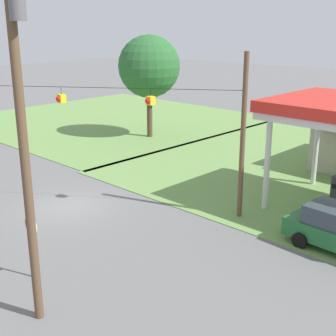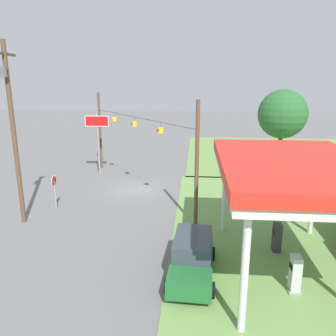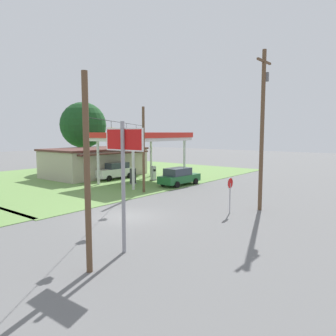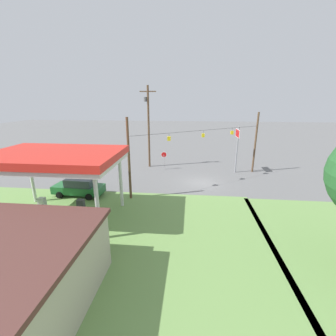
{
  "view_description": "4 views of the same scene",
  "coord_description": "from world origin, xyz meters",
  "px_view_note": "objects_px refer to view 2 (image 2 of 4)",
  "views": [
    {
      "loc": [
        19.07,
        -12.59,
        9.01
      ],
      "look_at": [
        4.46,
        2.69,
        2.43
      ],
      "focal_mm": 50.0,
      "sensor_mm": 36.0,
      "label": 1
    },
    {
      "loc": [
        26.05,
        4.89,
        8.73
      ],
      "look_at": [
        2.91,
        2.93,
        2.7
      ],
      "focal_mm": 35.0,
      "sensor_mm": 36.0,
      "label": 2
    },
    {
      "loc": [
        -14.92,
        -15.23,
        5.53
      ],
      "look_at": [
        5.22,
        0.72,
        2.73
      ],
      "focal_mm": 35.0,
      "sensor_mm": 36.0,
      "label": 3
    },
    {
      "loc": [
        1.37,
        24.81,
        9.27
      ],
      "look_at": [
        3.58,
        2.91,
        2.58
      ],
      "focal_mm": 24.0,
      "sensor_mm": 36.0,
      "label": 4
    }
  ],
  "objects_px": {
    "car_at_pumps_front": "(192,256)",
    "tree_west_verge": "(283,114)",
    "fuel_pump_far": "(295,275)",
    "stop_sign_roadside": "(54,185)",
    "stop_sign_overhead": "(97,131)",
    "utility_pole_main": "(13,126)",
    "fuel_pump_near": "(277,239)",
    "gas_station_canopy": "(293,170)"
  },
  "relations": [
    {
      "from": "fuel_pump_far",
      "to": "car_at_pumps_front",
      "type": "xyz_separation_m",
      "value": [
        -0.96,
        -4.39,
        0.15
      ]
    },
    {
      "from": "gas_station_canopy",
      "to": "tree_west_verge",
      "type": "height_order",
      "value": "tree_west_verge"
    },
    {
      "from": "gas_station_canopy",
      "to": "fuel_pump_near",
      "type": "height_order",
      "value": "gas_station_canopy"
    },
    {
      "from": "stop_sign_roadside",
      "to": "stop_sign_overhead",
      "type": "relative_size",
      "value": 0.41
    },
    {
      "from": "car_at_pumps_front",
      "to": "fuel_pump_far",
      "type": "bearing_deg",
      "value": 80.59
    },
    {
      "from": "fuel_pump_far",
      "to": "car_at_pumps_front",
      "type": "relative_size",
      "value": 0.33
    },
    {
      "from": "fuel_pump_near",
      "to": "fuel_pump_far",
      "type": "distance_m",
      "value": 3.32
    },
    {
      "from": "stop_sign_roadside",
      "to": "stop_sign_overhead",
      "type": "xyz_separation_m",
      "value": [
        -9.56,
        0.37,
        2.5
      ]
    },
    {
      "from": "car_at_pumps_front",
      "to": "tree_west_verge",
      "type": "xyz_separation_m",
      "value": [
        -20.33,
        8.71,
        4.73
      ]
    },
    {
      "from": "gas_station_canopy",
      "to": "stop_sign_roadside",
      "type": "bearing_deg",
      "value": -115.27
    },
    {
      "from": "fuel_pump_near",
      "to": "fuel_pump_far",
      "type": "xyz_separation_m",
      "value": [
        3.32,
        0.0,
        0.0
      ]
    },
    {
      "from": "gas_station_canopy",
      "to": "car_at_pumps_front",
      "type": "relative_size",
      "value": 1.95
    },
    {
      "from": "gas_station_canopy",
      "to": "fuel_pump_far",
      "type": "height_order",
      "value": "gas_station_canopy"
    },
    {
      "from": "fuel_pump_near",
      "to": "car_at_pumps_front",
      "type": "xyz_separation_m",
      "value": [
        2.35,
        -4.39,
        0.15
      ]
    },
    {
      "from": "stop_sign_overhead",
      "to": "utility_pole_main",
      "type": "height_order",
      "value": "utility_pole_main"
    },
    {
      "from": "fuel_pump_far",
      "to": "utility_pole_main",
      "type": "distance_m",
      "value": 17.38
    },
    {
      "from": "fuel_pump_near",
      "to": "utility_pole_main",
      "type": "distance_m",
      "value": 16.52
    },
    {
      "from": "gas_station_canopy",
      "to": "fuel_pump_near",
      "type": "distance_m",
      "value": 4.52
    },
    {
      "from": "car_at_pumps_front",
      "to": "tree_west_verge",
      "type": "bearing_deg",
      "value": 159.79
    },
    {
      "from": "gas_station_canopy",
      "to": "fuel_pump_near",
      "type": "xyz_separation_m",
      "value": [
        -1.66,
        -0.0,
        -4.2
      ]
    },
    {
      "from": "fuel_pump_near",
      "to": "tree_west_verge",
      "type": "height_order",
      "value": "tree_west_verge"
    },
    {
      "from": "tree_west_verge",
      "to": "utility_pole_main",
      "type": "bearing_deg",
      "value": -52.26
    },
    {
      "from": "car_at_pumps_front",
      "to": "stop_sign_overhead",
      "type": "height_order",
      "value": "stop_sign_overhead"
    },
    {
      "from": "fuel_pump_far",
      "to": "tree_west_verge",
      "type": "height_order",
      "value": "tree_west_verge"
    },
    {
      "from": "fuel_pump_near",
      "to": "car_at_pumps_front",
      "type": "bearing_deg",
      "value": -61.8
    },
    {
      "from": "stop_sign_roadside",
      "to": "gas_station_canopy",
      "type": "bearing_deg",
      "value": -115.27
    },
    {
      "from": "car_at_pumps_front",
      "to": "stop_sign_roadside",
      "type": "distance_m",
      "value": 12.27
    },
    {
      "from": "fuel_pump_far",
      "to": "stop_sign_roadside",
      "type": "distance_m",
      "value": 16.46
    },
    {
      "from": "gas_station_canopy",
      "to": "stop_sign_roadside",
      "type": "distance_m",
      "value": 15.98
    },
    {
      "from": "fuel_pump_far",
      "to": "stop_sign_roadside",
      "type": "bearing_deg",
      "value": -120.51
    },
    {
      "from": "stop_sign_roadside",
      "to": "tree_west_verge",
      "type": "bearing_deg",
      "value": -54.98
    },
    {
      "from": "fuel_pump_near",
      "to": "stop_sign_overhead",
      "type": "relative_size",
      "value": 0.28
    },
    {
      "from": "fuel_pump_near",
      "to": "car_at_pumps_front",
      "type": "height_order",
      "value": "car_at_pumps_front"
    },
    {
      "from": "fuel_pump_far",
      "to": "tree_west_verge",
      "type": "distance_m",
      "value": 22.27
    },
    {
      "from": "fuel_pump_near",
      "to": "stop_sign_roadside",
      "type": "xyz_separation_m",
      "value": [
        -5.02,
        -14.16,
        1.02
      ]
    },
    {
      "from": "fuel_pump_far",
      "to": "stop_sign_overhead",
      "type": "relative_size",
      "value": 0.28
    },
    {
      "from": "fuel_pump_near",
      "to": "utility_pole_main",
      "type": "xyz_separation_m",
      "value": [
        -2.73,
        -15.37,
        5.4
      ]
    },
    {
      "from": "utility_pole_main",
      "to": "tree_west_verge",
      "type": "xyz_separation_m",
      "value": [
        -15.24,
        19.69,
        -0.52
      ]
    },
    {
      "from": "fuel_pump_far",
      "to": "stop_sign_overhead",
      "type": "bearing_deg",
      "value": -142.39
    },
    {
      "from": "fuel_pump_near",
      "to": "stop_sign_roadside",
      "type": "height_order",
      "value": "stop_sign_roadside"
    },
    {
      "from": "fuel_pump_far",
      "to": "utility_pole_main",
      "type": "bearing_deg",
      "value": -111.49
    },
    {
      "from": "stop_sign_overhead",
      "to": "fuel_pump_far",
      "type": "bearing_deg",
      "value": 37.61
    }
  ]
}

